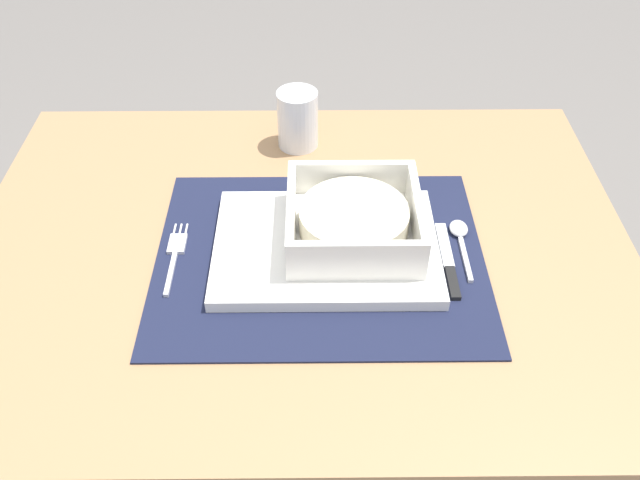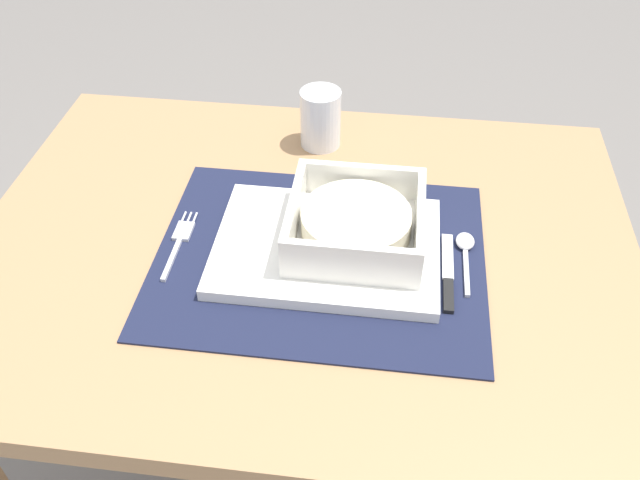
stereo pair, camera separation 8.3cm
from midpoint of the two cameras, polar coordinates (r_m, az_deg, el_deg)
dining_table at (r=0.96m, az=1.14°, el=-5.30°), size 0.87×0.66×0.70m
placemat at (r=0.85m, az=2.80°, el=-1.55°), size 0.42×0.33×0.00m
serving_plate at (r=0.85m, az=3.38°, el=-0.73°), size 0.28×0.21×0.02m
porridge_bowl at (r=0.84m, az=5.91°, el=1.22°), size 0.17×0.17×0.06m
fork at (r=0.88m, az=-9.17°, el=-0.05°), size 0.02×0.13×0.00m
spoon at (r=0.88m, az=14.90°, el=-0.74°), size 0.02×0.11×0.01m
butter_knife at (r=0.84m, az=13.62°, el=-3.17°), size 0.01×0.14×0.01m
drinking_glass at (r=1.03m, az=2.39°, el=9.94°), size 0.06×0.06×0.09m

